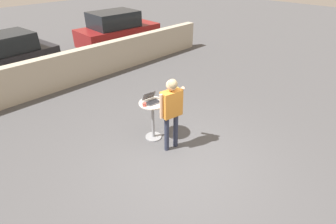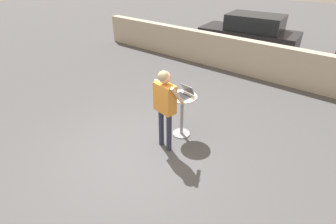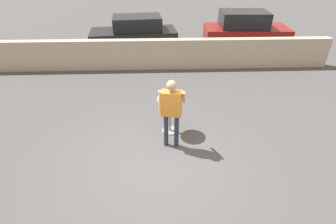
# 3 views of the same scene
# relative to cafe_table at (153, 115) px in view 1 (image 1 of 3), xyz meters

# --- Properties ---
(ground_plane) EXTENTS (50.00, 50.00, 0.00)m
(ground_plane) POSITION_rel_cafe_table_xyz_m (-0.27, -1.20, -0.65)
(ground_plane) COLOR #4C4C4F
(pavement_kerb) EXTENTS (13.73, 0.35, 1.18)m
(pavement_kerb) POSITION_rel_cafe_table_xyz_m (-0.27, 4.39, -0.07)
(pavement_kerb) COLOR #B2A893
(pavement_kerb) RESTS_ON ground_plane
(cafe_table) EXTENTS (0.64, 0.64, 1.00)m
(cafe_table) POSITION_rel_cafe_table_xyz_m (0.00, 0.00, 0.00)
(cafe_table) COLOR gray
(cafe_table) RESTS_ON ground_plane
(laptop) EXTENTS (0.38, 0.38, 0.22)m
(laptop) POSITION_rel_cafe_table_xyz_m (0.01, 0.04, 0.40)
(laptop) COLOR #515156
(laptop) RESTS_ON cafe_table
(coffee_mug) EXTENTS (0.12, 0.09, 0.08)m
(coffee_mug) POSITION_rel_cafe_table_xyz_m (-0.24, 0.00, 0.39)
(coffee_mug) COLOR #C14C42
(coffee_mug) RESTS_ON cafe_table
(standing_person) EXTENTS (0.64, 0.36, 1.78)m
(standing_person) POSITION_rel_cafe_table_xyz_m (0.01, -0.61, 0.50)
(standing_person) COLOR #282D42
(standing_person) RESTS_ON ground_plane
(parked_car_near_street) EXTENTS (4.07, 2.09, 1.58)m
(parked_car_near_street) POSITION_rel_cafe_table_xyz_m (-1.34, 6.63, 0.15)
(parked_car_near_street) COLOR black
(parked_car_near_street) RESTS_ON ground_plane
(parked_car_further_down) EXTENTS (3.92, 2.01, 1.76)m
(parked_car_further_down) POSITION_rel_cafe_table_xyz_m (3.85, 6.66, 0.21)
(parked_car_further_down) COLOR maroon
(parked_car_further_down) RESTS_ON ground_plane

